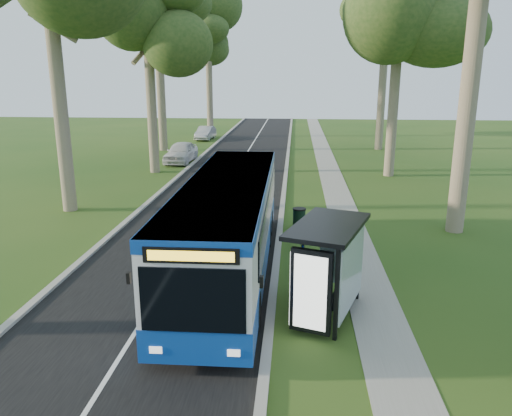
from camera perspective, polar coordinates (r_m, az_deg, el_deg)
The scene contains 17 objects.
ground at distance 16.49m, azimuth 2.12°, elevation -8.39°, with size 120.00×120.00×0.00m, color #234816.
road at distance 26.28m, azimuth -4.58°, elevation 0.63°, with size 7.00×100.00×0.02m, color black.
kerb_east at distance 25.95m, azimuth 3.07°, elevation 0.58°, with size 0.25×100.00×0.12m, color #9E9B93.
kerb_west at distance 27.03m, azimuth -11.93°, elevation 0.87°, with size 0.25×100.00×0.12m, color #9E9B93.
centre_line at distance 26.27m, azimuth -4.58°, elevation 0.65°, with size 0.12×100.00×0.01m, color white.
footpath at distance 26.07m, azimuth 9.67°, elevation 0.34°, with size 1.50×100.00×0.02m, color gray.
bus at distance 16.54m, azimuth -3.15°, elevation -2.11°, with size 2.65×12.27×3.25m.
bus_stop_sign at distance 13.04m, azimuth 5.29°, elevation -7.70°, with size 0.09×0.35×2.45m.
bus_shelter at distance 13.44m, azimuth 8.87°, elevation -5.54°, with size 2.59×3.47×2.66m.
litter_bin at distance 21.49m, azimuth 4.95°, elevation -1.32°, with size 0.58×0.58×1.01m.
car_white at distance 38.46m, azimuth -8.57°, elevation 6.32°, with size 1.84×4.57×1.56m, color silver.
car_silver at distance 51.71m, azimuth -5.79°, elevation 8.52°, with size 1.40×4.01×1.32m, color #A8ABB0.
tree_west_c at distance 34.66m, azimuth -12.40°, elevation 20.85°, with size 5.20×5.20×13.77m.
tree_west_d at distance 45.00m, azimuth -11.29°, elevation 22.19°, with size 5.20×5.20×16.61m.
tree_west_e at distance 54.03m, azimuth -5.50°, elevation 19.40°, with size 5.20×5.20×14.33m.
tree_east_c at distance 33.88m, azimuth 16.13°, elevation 20.84°, with size 5.20×5.20×13.83m.
tree_east_d at distance 45.94m, azimuth 14.72°, elevation 20.40°, with size 5.20×5.20×15.03m.
Camera 1 is at (0.59, -15.11, 6.59)m, focal length 35.00 mm.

